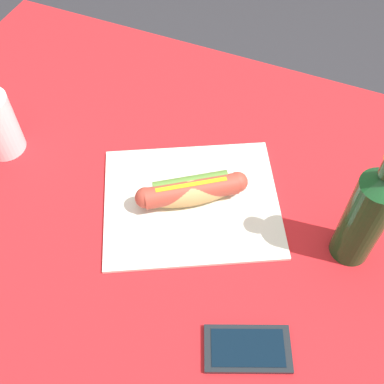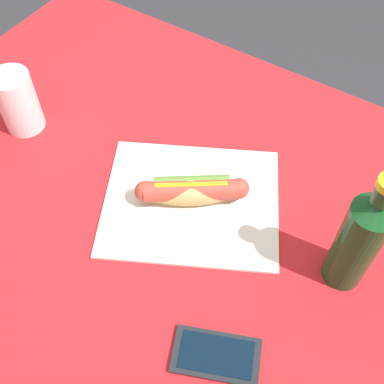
{
  "view_description": "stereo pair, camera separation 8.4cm",
  "coord_description": "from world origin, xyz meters",
  "views": [
    {
      "loc": [
        0.23,
        -0.45,
        1.47
      ],
      "look_at": [
        0.04,
        0.0,
        0.79
      ],
      "focal_mm": 44.98,
      "sensor_mm": 36.0,
      "label": 1
    },
    {
      "loc": [
        0.31,
        -0.41,
        1.47
      ],
      "look_at": [
        0.04,
        0.0,
        0.79
      ],
      "focal_mm": 44.98,
      "sensor_mm": 36.0,
      "label": 2
    }
  ],
  "objects": [
    {
      "name": "cell_phone",
      "position": [
        0.22,
        -0.21,
        0.76
      ],
      "size": [
        0.14,
        0.11,
        0.01
      ],
      "color": "black",
      "rests_on": "dining_table"
    },
    {
      "name": "soda_bottle",
      "position": [
        0.32,
        0.01,
        0.87
      ],
      "size": [
        0.06,
        0.06,
        0.25
      ],
      "color": "#14471E",
      "rests_on": "dining_table"
    },
    {
      "name": "dining_table",
      "position": [
        0.0,
        0.0,
        0.62
      ],
      "size": [
        1.2,
        0.84,
        0.76
      ],
      "color": "brown",
      "rests_on": "ground"
    },
    {
      "name": "paper_wrapper",
      "position": [
        0.04,
        0.0,
        0.76
      ],
      "size": [
        0.39,
        0.37,
        0.01
      ],
      "primitive_type": "cube",
      "rotation": [
        0.0,
        0.0,
        0.47
      ],
      "color": "silver",
      "rests_on": "dining_table"
    },
    {
      "name": "ground_plane",
      "position": [
        0.0,
        0.0,
        0.0
      ],
      "size": [
        6.0,
        6.0,
        0.0
      ],
      "primitive_type": "plane",
      "color": "#2D2D33",
      "rests_on": "ground"
    },
    {
      "name": "hot_dog",
      "position": [
        0.04,
        0.0,
        0.79
      ],
      "size": [
        0.17,
        0.13,
        0.05
      ],
      "color": "tan",
      "rests_on": "paper_wrapper"
    }
  ]
}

